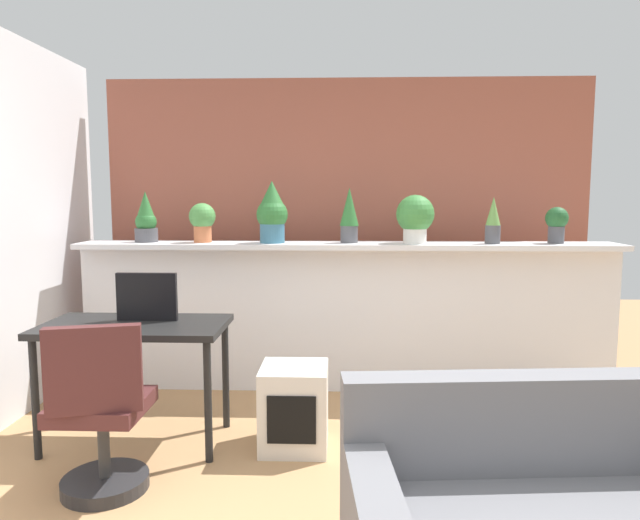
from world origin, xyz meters
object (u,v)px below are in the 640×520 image
at_px(potted_plant_5, 493,221).
at_px(tv_monitor, 147,297).
at_px(office_chair, 101,422).
at_px(potted_plant_0, 146,220).
at_px(potted_plant_1, 202,220).
at_px(desk, 135,337).
at_px(potted_plant_4, 415,217).
at_px(potted_plant_6, 557,223).
at_px(side_cube_shelf, 294,407).
at_px(potted_plant_2, 272,212).
at_px(potted_plant_3, 349,214).

distance_m(potted_plant_5, tv_monitor, 2.53).
bearing_deg(office_chair, potted_plant_0, 100.43).
height_order(potted_plant_1, desk, potted_plant_1).
distance_m(potted_plant_4, potted_plant_6, 1.06).
bearing_deg(potted_plant_0, potted_plant_6, -0.24).
xyz_separation_m(potted_plant_0, potted_plant_1, (0.44, -0.02, -0.00)).
xyz_separation_m(potted_plant_0, potted_plant_5, (2.64, -0.06, -0.00)).
height_order(potted_plant_4, office_chair, potted_plant_4).
relative_size(potted_plant_1, side_cube_shelf, 0.60).
bearing_deg(potted_plant_5, potted_plant_6, 5.28).
xyz_separation_m(potted_plant_5, tv_monitor, (-2.33, -0.88, -0.43)).
bearing_deg(desk, potted_plant_2, 53.37).
bearing_deg(desk, office_chair, -85.76).
distance_m(potted_plant_1, potted_plant_2, 0.55).
relative_size(potted_plant_4, tv_monitor, 0.98).
bearing_deg(potted_plant_1, potted_plant_0, 177.96).
xyz_separation_m(potted_plant_6, tv_monitor, (-2.82, -0.93, -0.42)).
distance_m(potted_plant_0, side_cube_shelf, 1.95).
bearing_deg(potted_plant_6, potted_plant_4, -179.02).
relative_size(potted_plant_5, office_chair, 0.39).
relative_size(potted_plant_4, desk, 0.33).
relative_size(potted_plant_3, potted_plant_4, 1.15).
bearing_deg(potted_plant_4, potted_plant_0, 179.14).
height_order(potted_plant_2, potted_plant_4, potted_plant_2).
distance_m(desk, tv_monitor, 0.25).
relative_size(potted_plant_2, potted_plant_6, 1.71).
xyz_separation_m(potted_plant_3, potted_plant_5, (1.07, -0.05, -0.05)).
bearing_deg(potted_plant_1, potted_plant_3, 0.36).
distance_m(potted_plant_6, side_cube_shelf, 2.42).
relative_size(potted_plant_5, side_cube_shelf, 0.70).
relative_size(potted_plant_5, potted_plant_6, 1.28).
bearing_deg(potted_plant_3, potted_plant_0, 179.68).
xyz_separation_m(potted_plant_4, desk, (-1.81, -0.99, -0.69)).
xyz_separation_m(potted_plant_0, potted_plant_4, (2.07, -0.03, 0.03)).
relative_size(potted_plant_4, office_chair, 0.40).
height_order(potted_plant_4, desk, potted_plant_4).
bearing_deg(side_cube_shelf, potted_plant_4, 50.91).
bearing_deg(side_cube_shelf, potted_plant_3, 72.08).
relative_size(potted_plant_3, office_chair, 0.46).
relative_size(potted_plant_2, potted_plant_5, 1.34).
xyz_separation_m(potted_plant_4, side_cube_shelf, (-0.84, -1.03, -1.11)).
relative_size(potted_plant_0, potted_plant_3, 0.93).
bearing_deg(office_chair, potted_plant_6, 30.18).
relative_size(potted_plant_0, potted_plant_4, 1.07).
xyz_separation_m(potted_plant_2, potted_plant_3, (0.59, 0.03, -0.02)).
distance_m(potted_plant_5, potted_plant_6, 0.49).
xyz_separation_m(potted_plant_6, office_chair, (-2.82, -1.64, -0.93)).
xyz_separation_m(potted_plant_0, potted_plant_6, (3.13, -0.01, -0.02)).
bearing_deg(potted_plant_2, potted_plant_3, 3.13).
xyz_separation_m(potted_plant_0, potted_plant_2, (0.99, -0.04, 0.06)).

